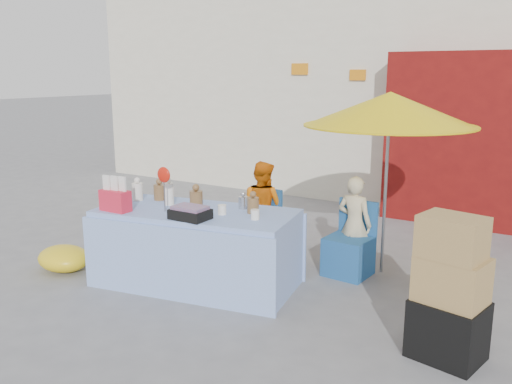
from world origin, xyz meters
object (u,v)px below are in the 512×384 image
Objects in this scene: chair_left at (257,236)px; chair_right at (349,253)px; vendor_beige at (354,224)px; umbrella at (390,110)px; market_table at (196,246)px; box_stack at (450,294)px; vendor_orange at (262,208)px.

chair_left is 1.00× the size of chair_right.
umbrella is at bearing -149.03° from vendor_beige.
market_table reaches higher than box_stack.
chair_left is (0.07, 1.15, -0.18)m from market_table.
market_table reaches higher than vendor_orange.
vendor_orange is (-0.00, 0.13, 0.35)m from chair_left.
box_stack reaches higher than vendor_orange.
vendor_beige reaches higher than chair_right.
vendor_orange reaches higher than chair_right.
vendor_beige is (1.25, 0.13, 0.32)m from chair_left.
market_table is 2.73m from box_stack.
box_stack is at bearing -55.92° from umbrella.
chair_right is 1.69m from umbrella.
vendor_beige is (1.25, 0.00, -0.03)m from vendor_orange.
umbrella reaches higher than chair_left.
box_stack is at bearing -14.40° from market_table.
vendor_beige is (-0.00, 0.13, 0.32)m from chair_right.
umbrella is (0.30, 0.28, 1.64)m from chair_right.
box_stack is at bearing -22.49° from chair_left.
market_table is at bearing -89.17° from chair_left.
chair_left is 0.37m from vendor_orange.
box_stack is (2.65, -1.34, 0.30)m from chair_left.
vendor_beige is 2.04m from box_stack.
market_table is 2.76× the size of chair_right.
vendor_orange is at bearing 4.41° from vendor_beige.
umbrella reaches higher than box_stack.
chair_right is at bearing 30.72° from market_table.
market_table is at bearing -138.42° from umbrella.
chair_right is 0.74× the size of vendor_beige.
vendor_orange is 3.04m from box_stack.
market_table is 1.12× the size of umbrella.
vendor_beige reaches higher than chair_left.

